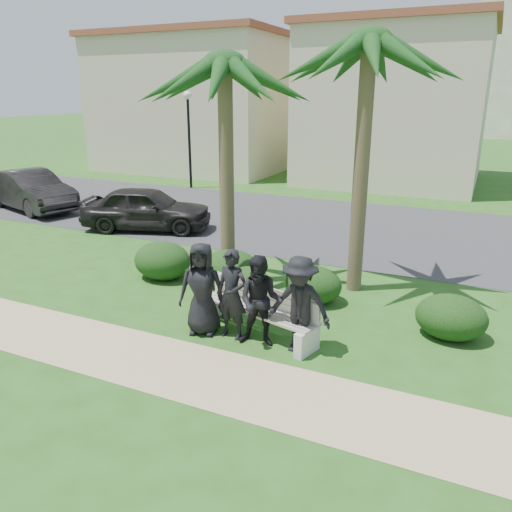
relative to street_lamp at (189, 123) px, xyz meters
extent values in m
plane|color=#295016|center=(9.00, -12.00, -2.94)|extent=(160.00, 160.00, 0.00)
cube|color=tan|center=(9.00, -13.80, -2.94)|extent=(30.00, 1.60, 0.01)
cube|color=#2D2D30|center=(9.00, -4.00, -2.94)|extent=(160.00, 8.00, 0.01)
cube|color=beige|center=(-3.00, 6.00, 0.56)|extent=(10.00, 8.00, 7.00)
cube|color=brown|center=(-3.00, 6.00, 4.21)|extent=(10.40, 8.40, 0.30)
cube|color=beige|center=(8.00, 6.00, 0.56)|extent=(8.00, 8.00, 7.00)
cube|color=brown|center=(8.00, 6.00, 4.21)|extent=(8.40, 8.40, 0.30)
cylinder|color=black|center=(0.00, 0.00, -0.94)|extent=(0.12, 0.12, 4.00)
sphere|color=white|center=(0.00, 0.00, 1.16)|extent=(0.36, 0.36, 0.36)
cube|color=gray|center=(8.98, -12.20, -2.49)|extent=(2.46, 1.16, 0.04)
cube|color=gray|center=(8.98, -11.96, -2.24)|extent=(2.33, 0.67, 0.28)
cube|color=beige|center=(7.86, -12.20, -2.72)|extent=(0.30, 0.57, 0.44)
cube|color=beige|center=(10.10, -12.20, -2.72)|extent=(0.30, 0.57, 0.44)
imported|color=black|center=(8.07, -12.53, -2.09)|extent=(0.94, 0.74, 1.71)
imported|color=black|center=(8.64, -12.47, -2.13)|extent=(0.62, 0.42, 1.63)
imported|color=black|center=(9.21, -12.51, -2.14)|extent=(0.88, 0.75, 1.61)
imported|color=black|center=(9.90, -12.46, -2.10)|extent=(1.10, 0.64, 1.69)
ellipsoid|color=black|center=(5.74, -10.47, -2.49)|extent=(1.39, 1.15, 0.91)
ellipsoid|color=black|center=(8.06, -10.67, -2.60)|extent=(1.06, 0.87, 0.69)
ellipsoid|color=black|center=(7.48, -10.31, -2.50)|extent=(1.37, 1.13, 0.89)
ellipsoid|color=black|center=(9.43, -10.33, -2.55)|extent=(1.22, 1.01, 0.80)
ellipsoid|color=black|center=(12.19, -10.83, -2.54)|extent=(1.25, 1.03, 0.81)
cylinder|color=brown|center=(7.28, -10.05, -0.56)|extent=(0.32, 0.32, 4.77)
cylinder|color=brown|center=(10.04, -9.27, -0.36)|extent=(0.32, 0.32, 5.16)
imported|color=black|center=(2.73, -7.00, -2.25)|extent=(4.38, 2.83, 1.39)
imported|color=black|center=(-2.95, -6.45, -2.21)|extent=(4.73, 2.76, 1.47)
camera|label=1|loc=(12.44, -19.66, 1.24)|focal=35.00mm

